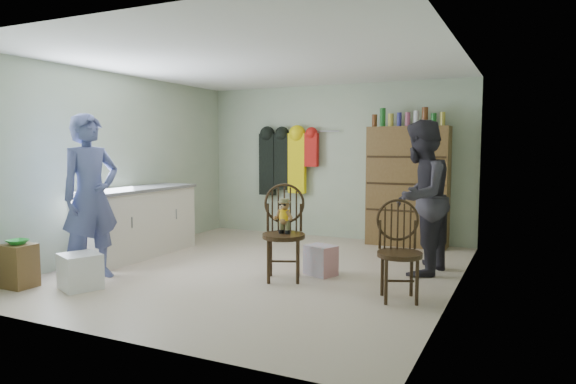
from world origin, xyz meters
The scene contains 13 objects.
ground_plane centered at (0.00, 0.00, 0.00)m, with size 5.00×5.00×0.00m, color beige.
room_walls centered at (0.00, 0.53, 1.58)m, with size 5.00×5.00×5.00m.
counter centered at (-1.95, 0.00, 0.47)m, with size 0.64×1.86×0.94m.
stool centered at (-1.99, -1.80, 0.23)m, with size 0.33×0.28×0.47m, color brown.
bowl centered at (-1.99, -1.80, 0.49)m, with size 0.21×0.21×0.05m, color green.
plastic_tub centered at (-1.36, -1.56, 0.19)m, with size 0.39×0.37×0.37m, color white.
chair_front centered at (0.42, -0.27, 0.61)m, with size 0.63×0.63×1.08m.
chair_far centered at (1.78, -0.47, 0.53)m, with size 0.57×0.57×0.98m.
striped_bag centered at (0.74, 0.07, 0.18)m, with size 0.33×0.26×0.35m, color #E57273.
person_left centered at (-1.56, -1.19, 0.94)m, with size 0.68×0.45×1.87m, color #4C568C.
person_right centered at (1.76, 0.63, 0.91)m, with size 0.88×0.69×1.81m, color #2D2B33.
dresser centered at (1.25, 2.30, 0.92)m, with size 1.20×0.39×2.08m.
coat_rack centered at (-0.83, 2.38, 1.25)m, with size 1.42×0.12×1.09m.
Camera 1 is at (2.93, -5.43, 1.51)m, focal length 32.00 mm.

